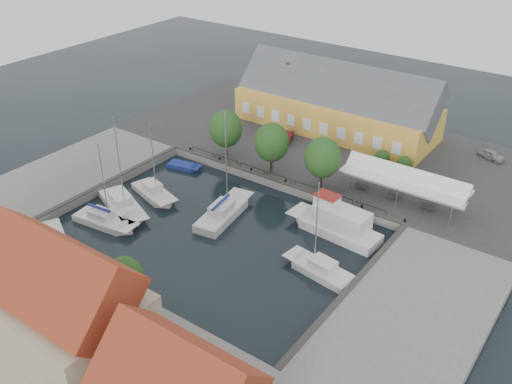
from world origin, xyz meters
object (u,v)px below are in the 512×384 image
car_red (287,137)px  west_boat_b (154,194)px  car_silver (491,155)px  trawler (337,225)px  east_boat_b (320,271)px  west_boat_c (123,206)px  west_boat_d (104,222)px  launch_sw (54,233)px  center_sailboat (224,214)px  launch_nw (184,167)px  warehouse (333,104)px  tent_canopy (405,180)px

car_red → west_boat_b: size_ratio=0.37×
car_silver → trawler: 26.62m
east_boat_b → west_boat_c: bearing=-173.5°
west_boat_c → west_boat_d: bearing=-76.0°
car_red → launch_sw: size_ratio=0.73×
car_red → launch_sw: 33.01m
center_sailboat → east_boat_b: (13.70, -2.53, -0.10)m
center_sailboat → launch_nw: center_sailboat is taller
center_sailboat → east_boat_b: center_sailboat is taller
warehouse → west_boat_c: (-9.01, -32.04, -4.17)m
warehouse → center_sailboat: bearing=-87.1°
warehouse → launch_nw: 23.29m
west_boat_d → warehouse: bearing=77.1°
east_boat_b → west_boat_b: east_boat_b is taller
warehouse → launch_sw: size_ratio=5.73×
center_sailboat → west_boat_d: bearing=-137.4°
tent_canopy → car_red: bearing=162.9°
car_silver → launch_sw: car_silver is taller
warehouse → east_boat_b: (15.05, -29.27, -4.17)m
east_boat_b → launch_sw: bearing=-157.9°
trawler → car_red: bearing=137.1°
car_red → west_boat_b: west_boat_b is taller
car_red → trawler: bearing=-62.7°
warehouse → west_boat_d: 36.64m
warehouse → center_sailboat: center_sailboat is taller
launch_sw → center_sailboat: bearing=46.7°
west_boat_b → launch_nw: 7.66m
warehouse → west_boat_c: size_ratio=2.37×
trawler → warehouse: bearing=120.2°
launch_nw → west_boat_d: bearing=-82.7°
car_silver → trawler: bearing=178.1°
warehouse → launch_nw: bearing=-116.1°
tent_canopy → center_sailboat: 20.24m
trawler → west_boat_b: west_boat_b is taller
trawler → east_boat_b: bearing=-73.7°
car_silver → launch_nw: (-31.66, -23.31, -1.51)m
car_silver → east_boat_b: size_ratio=0.35×
center_sailboat → west_boat_b: 9.55m
car_silver → car_red: bearing=130.8°
warehouse → car_silver: warehouse is taller
center_sailboat → west_boat_d: 12.90m
center_sailboat → east_boat_b: bearing=-10.4°
west_boat_c → car_red: bearing=74.9°
trawler → east_boat_b: 7.15m
launch_nw → launch_sw: bearing=-92.8°
trawler → west_boat_c: 24.07m
car_red → center_sailboat: bearing=-98.1°
car_silver → west_boat_b: west_boat_b is taller
car_silver → west_boat_c: (-30.61, -34.78, -1.34)m
center_sailboat → warehouse: bearing=92.9°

